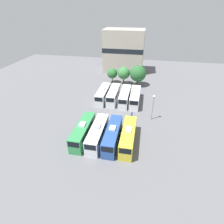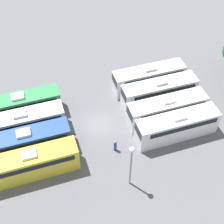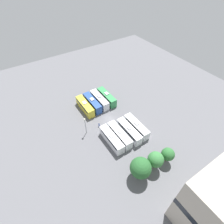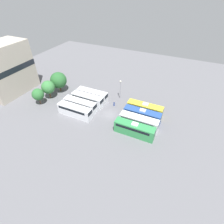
{
  "view_description": "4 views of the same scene",
  "coord_description": "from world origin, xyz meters",
  "px_view_note": "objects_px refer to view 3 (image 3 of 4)",
  "views": [
    {
      "loc": [
        6.66,
        -36.4,
        24.22
      ],
      "look_at": [
        -0.09,
        -1.37,
        2.33
      ],
      "focal_mm": 28.0,
      "sensor_mm": 36.0,
      "label": 1
    },
    {
      "loc": [
        25.95,
        -6.57,
        30.94
      ],
      "look_at": [
        0.45,
        1.73,
        2.31
      ],
      "focal_mm": 50.0,
      "sensor_mm": 36.0,
      "label": 2
    },
    {
      "loc": [
        22.28,
        35.8,
        44.9
      ],
      "look_at": [
        -1.23,
        -0.02,
        2.98
      ],
      "focal_mm": 28.0,
      "sensor_mm": 36.0,
      "label": 3
    },
    {
      "loc": [
        -36.26,
        -17.83,
        32.3
      ],
      "look_at": [
        -0.45,
        -0.83,
        1.52
      ],
      "focal_mm": 28.0,
      "sensor_mm": 36.0,
      "label": 4
    }
  ],
  "objects_px": {
    "tree_0": "(168,154)",
    "tree_1": "(156,160)",
    "bus_0": "(107,97)",
    "light_pole": "(85,123)",
    "bus_2": "(92,103)",
    "bus_5": "(129,131)",
    "bus_4": "(136,127)",
    "worker_person": "(99,125)",
    "bus_1": "(99,100)",
    "tree_2": "(141,168)",
    "bus_7": "(112,139)",
    "depot_building": "(219,198)",
    "bus_3": "(85,106)",
    "bus_6": "(120,135)"
  },
  "relations": [
    {
      "from": "bus_3",
      "to": "worker_person",
      "type": "xyz_separation_m",
      "value": [
        -0.15,
        9.78,
        -1.05
      ]
    },
    {
      "from": "worker_person",
      "to": "bus_1",
      "type": "bearing_deg",
      "value": -121.31
    },
    {
      "from": "bus_2",
      "to": "worker_person",
      "type": "xyz_separation_m",
      "value": [
        3.0,
        9.98,
        -1.05
      ]
    },
    {
      "from": "bus_5",
      "to": "bus_0",
      "type": "bearing_deg",
      "value": -99.51
    },
    {
      "from": "bus_6",
      "to": "worker_person",
      "type": "xyz_separation_m",
      "value": [
        2.81,
        -8.01,
        -1.05
      ]
    },
    {
      "from": "bus_3",
      "to": "tree_2",
      "type": "relative_size",
      "value": 1.47
    },
    {
      "from": "bus_7",
      "to": "tree_1",
      "type": "relative_size",
      "value": 1.67
    },
    {
      "from": "light_pole",
      "to": "bus_5",
      "type": "bearing_deg",
      "value": 142.94
    },
    {
      "from": "bus_2",
      "to": "bus_7",
      "type": "bearing_deg",
      "value": 80.07
    },
    {
      "from": "tree_0",
      "to": "tree_1",
      "type": "xyz_separation_m",
      "value": [
        4.18,
        -0.47,
        0.5
      ]
    },
    {
      "from": "tree_0",
      "to": "tree_1",
      "type": "bearing_deg",
      "value": -6.38
    },
    {
      "from": "tree_1",
      "to": "tree_2",
      "type": "relative_size",
      "value": 0.88
    },
    {
      "from": "bus_4",
      "to": "bus_5",
      "type": "height_order",
      "value": "same"
    },
    {
      "from": "tree_2",
      "to": "depot_building",
      "type": "height_order",
      "value": "depot_building"
    },
    {
      "from": "tree_0",
      "to": "bus_1",
      "type": "bearing_deg",
      "value": -84.54
    },
    {
      "from": "bus_0",
      "to": "light_pole",
      "type": "xyz_separation_m",
      "value": [
        14.12,
        10.0,
        2.73
      ]
    },
    {
      "from": "bus_7",
      "to": "depot_building",
      "type": "bearing_deg",
      "value": 104.52
    },
    {
      "from": "bus_6",
      "to": "tree_0",
      "type": "bearing_deg",
      "value": 114.76
    },
    {
      "from": "bus_4",
      "to": "bus_1",
      "type": "bearing_deg",
      "value": -80.02
    },
    {
      "from": "bus_0",
      "to": "tree_1",
      "type": "distance_m",
      "value": 31.57
    },
    {
      "from": "bus_3",
      "to": "bus_5",
      "type": "relative_size",
      "value": 1.0
    },
    {
      "from": "tree_0",
      "to": "tree_1",
      "type": "height_order",
      "value": "tree_1"
    },
    {
      "from": "bus_3",
      "to": "bus_4",
      "type": "relative_size",
      "value": 1.0
    },
    {
      "from": "bus_0",
      "to": "depot_building",
      "type": "xyz_separation_m",
      "value": [
        2.18,
        45.9,
        6.47
      ]
    },
    {
      "from": "bus_5",
      "to": "tree_2",
      "type": "height_order",
      "value": "tree_2"
    },
    {
      "from": "worker_person",
      "to": "bus_4",
      "type": "bearing_deg",
      "value": 138.66
    },
    {
      "from": "bus_3",
      "to": "worker_person",
      "type": "distance_m",
      "value": 9.84
    },
    {
      "from": "bus_2",
      "to": "bus_5",
      "type": "height_order",
      "value": "same"
    },
    {
      "from": "bus_0",
      "to": "worker_person",
      "type": "relative_size",
      "value": 6.15
    },
    {
      "from": "bus_6",
      "to": "tree_2",
      "type": "xyz_separation_m",
      "value": [
        2.77,
        13.0,
        2.43
      ]
    },
    {
      "from": "bus_0",
      "to": "tree_1",
      "type": "height_order",
      "value": "tree_1"
    },
    {
      "from": "bus_5",
      "to": "tree_0",
      "type": "distance_m",
      "value": 13.74
    },
    {
      "from": "tree_2",
      "to": "tree_1",
      "type": "bearing_deg",
      "value": 176.92
    },
    {
      "from": "tree_0",
      "to": "tree_2",
      "type": "distance_m",
      "value": 9.17
    },
    {
      "from": "bus_2",
      "to": "bus_6",
      "type": "height_order",
      "value": "same"
    },
    {
      "from": "bus_4",
      "to": "tree_2",
      "type": "height_order",
      "value": "tree_2"
    },
    {
      "from": "bus_3",
      "to": "tree_0",
      "type": "xyz_separation_m",
      "value": [
        -9.29,
        31.52,
        1.71
      ]
    },
    {
      "from": "bus_2",
      "to": "tree_2",
      "type": "relative_size",
      "value": 1.47
    },
    {
      "from": "tree_0",
      "to": "tree_2",
      "type": "height_order",
      "value": "tree_2"
    },
    {
      "from": "worker_person",
      "to": "light_pole",
      "type": "bearing_deg",
      "value": 0.94
    },
    {
      "from": "bus_5",
      "to": "light_pole",
      "type": "xyz_separation_m",
      "value": [
        11.05,
        -8.34,
        2.73
      ]
    },
    {
      "from": "bus_3",
      "to": "tree_0",
      "type": "bearing_deg",
      "value": 106.42
    },
    {
      "from": "bus_5",
      "to": "bus_4",
      "type": "bearing_deg",
      "value": -175.71
    },
    {
      "from": "tree_2",
      "to": "light_pole",
      "type": "bearing_deg",
      "value": -76.88
    },
    {
      "from": "bus_5",
      "to": "tree_0",
      "type": "bearing_deg",
      "value": 102.43
    },
    {
      "from": "bus_4",
      "to": "light_pole",
      "type": "height_order",
      "value": "light_pole"
    },
    {
      "from": "bus_5",
      "to": "worker_person",
      "type": "distance_m",
      "value": 10.52
    },
    {
      "from": "tree_0",
      "to": "bus_6",
      "type": "bearing_deg",
      "value": -65.24
    },
    {
      "from": "light_pole",
      "to": "depot_building",
      "type": "distance_m",
      "value": 38.02
    },
    {
      "from": "worker_person",
      "to": "tree_1",
      "type": "relative_size",
      "value": 0.27
    }
  ]
}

